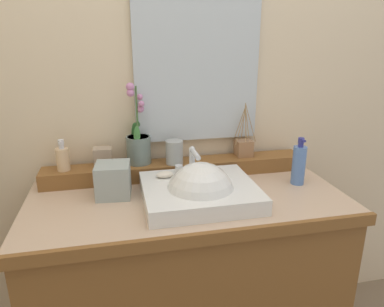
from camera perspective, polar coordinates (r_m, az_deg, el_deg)
name	(u,v)px	position (r m, az deg, el deg)	size (l,w,h in m)	color
wall_back	(169,55)	(1.67, -3.66, 15.45)	(3.08, 0.20, 2.70)	beige
vanity_cabinet	(188,284)	(1.63, -0.65, -20.05)	(1.23, 0.59, 0.84)	brown
back_ledge	(178,169)	(1.60, -2.31, -2.43)	(1.16, 0.12, 0.07)	brown
sink_basin	(200,195)	(1.37, 1.30, -6.58)	(0.43, 0.38, 0.28)	white
soap_bar	(165,175)	(1.43, -4.36, -3.37)	(0.07, 0.04, 0.02)	beige
potted_plant	(138,144)	(1.56, -8.56, 1.52)	(0.11, 0.11, 0.35)	slate
soap_dispenser	(63,158)	(1.56, -19.94, -0.72)	(0.05, 0.06, 0.13)	#DBB689
tumbler_cup	(174,152)	(1.55, -2.83, 0.22)	(0.08, 0.08, 0.10)	#999D9A
reed_diffuser	(244,147)	(1.67, 8.24, 1.00)	(0.11, 0.07, 0.25)	#936743
trinket_box	(103,157)	(1.56, -14.04, -0.56)	(0.08, 0.06, 0.08)	tan
lotion_bottle	(299,164)	(1.56, 16.69, -1.66)	(0.06, 0.06, 0.20)	#5378B6
tissue_box	(113,180)	(1.43, -12.47, -4.15)	(0.13, 0.13, 0.13)	#96A09B
mirror	(197,69)	(1.59, 0.87, 13.33)	(0.55, 0.02, 0.63)	silver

